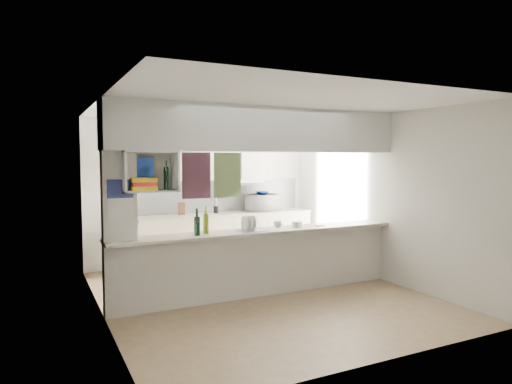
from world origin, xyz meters
TOP-DOWN VIEW (x-y plane):
  - floor at (0.00, 0.00)m, footprint 4.80×4.80m
  - ceiling at (0.00, 0.00)m, footprint 4.80×4.80m
  - wall_back at (0.00, 2.40)m, footprint 4.20×0.00m
  - wall_left at (-2.10, 0.00)m, footprint 0.00×4.80m
  - wall_right at (2.10, 0.00)m, footprint 0.00×4.80m
  - servery_partition at (-0.17, 0.00)m, footprint 4.20×0.50m
  - cubby_shelf at (-1.57, -0.06)m, footprint 0.65×0.35m
  - kitchen_run at (0.16, 2.14)m, footprint 3.60×0.63m
  - microwave at (1.11, 2.09)m, footprint 0.64×0.50m
  - bowl at (1.08, 2.07)m, footprint 0.25×0.25m
  - dish_rack at (-0.14, -0.00)m, footprint 0.43×0.33m
  - cup at (0.25, -0.04)m, footprint 0.12×0.12m
  - wine_bottles at (-0.87, -0.02)m, footprint 0.23×0.16m
  - plastic_tubs at (0.62, 0.01)m, footprint 0.49×0.18m
  - utensil_jar at (0.18, 2.15)m, footprint 0.09×0.09m
  - knife_block at (-0.46, 2.18)m, footprint 0.12×0.10m

SIDE VIEW (x-z plane):
  - floor at x=0.00m, z-range 0.00..0.00m
  - kitchen_run at x=0.16m, z-range -0.29..1.95m
  - plastic_tubs at x=0.62m, z-range 0.92..0.99m
  - cup at x=0.25m, z-range 0.94..1.03m
  - utensil_jar at x=0.18m, z-range 0.92..1.05m
  - dish_rack at x=-0.14m, z-range 0.90..1.12m
  - knife_block at x=-0.46m, z-range 0.92..1.14m
  - wine_bottles at x=-0.87m, z-range 0.87..1.24m
  - microwave at x=1.11m, z-range 0.92..1.24m
  - bowl at x=1.08m, z-range 1.24..1.30m
  - wall_back at x=0.00m, z-range -0.80..3.40m
  - wall_left at x=-2.10m, z-range -1.10..3.70m
  - wall_right at x=2.10m, z-range -1.10..3.70m
  - servery_partition at x=-0.17m, z-range 0.36..2.96m
  - cubby_shelf at x=-1.57m, z-range 1.46..1.96m
  - ceiling at x=0.00m, z-range 2.60..2.60m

